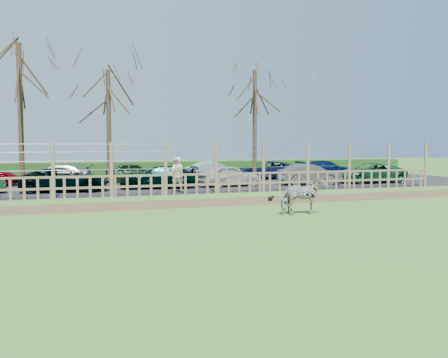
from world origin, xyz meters
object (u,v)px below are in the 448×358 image
object	(u,v)px
visitor_a	(178,175)
car_13	(326,169)
car_9	(56,174)
car_12	(267,170)
crow	(271,198)
car_5	(310,174)
tree_mid	(108,100)
tree_right	(255,98)
car_10	(134,172)
car_6	(370,173)
car_11	(213,171)
tree_left	(20,80)
car_3	(158,177)
car_4	(229,176)
zebra	(303,196)
visitor_b	(176,175)
car_2	(65,180)

from	to	relation	value
visitor_a	car_13	size ratio (longest dim) A/B	0.42
car_9	car_12	distance (m)	13.62
crow	car_5	world-z (taller)	car_5
tree_mid	car_5	bearing A→B (deg)	-13.84
crow	car_12	world-z (taller)	car_12
tree_right	tree_mid	bearing A→B (deg)	-176.82
car_10	car_6	bearing A→B (deg)	-110.30
tree_mid	car_9	xyz separation A→B (m)	(-2.85, 2.31, -4.23)
car_9	car_10	world-z (taller)	same
tree_right	visitor_a	world-z (taller)	tree_right
car_10	car_11	size ratio (longest dim) A/B	0.97
tree_left	car_10	xyz separation A→B (m)	(6.27, 3.60, -4.98)
car_3	car_5	size ratio (longest dim) A/B	1.14
tree_mid	crow	size ratio (longest dim) A/B	24.34
car_3	car_4	world-z (taller)	same
zebra	car_3	xyz separation A→B (m)	(-2.70, 11.15, -0.00)
tree_mid	car_3	xyz separation A→B (m)	(2.31, -2.27, -4.23)
car_3	car_11	xyz separation A→B (m)	(4.67, 5.03, 0.00)
zebra	car_12	distance (m)	16.98
car_12	car_5	bearing A→B (deg)	4.52
car_5	car_6	size ratio (longest dim) A/B	0.84
tree_left	tree_right	xyz separation A→B (m)	(13.50, 1.50, -0.37)
zebra	car_5	distance (m)	12.31
car_4	car_5	bearing A→B (deg)	-101.97
car_5	car_10	world-z (taller)	same
car_4	car_11	xyz separation A→B (m)	(0.71, 5.10, 0.00)
crow	car_3	xyz separation A→B (m)	(-3.32, 7.13, 0.53)
car_3	car_13	distance (m)	13.88
car_5	car_12	size ratio (longest dim) A/B	0.84
visitor_b	crow	distance (m)	5.66
tree_right	crow	world-z (taller)	tree_right
zebra	car_12	bearing A→B (deg)	-18.96
car_3	crow	bearing A→B (deg)	32.95
crow	car_13	distance (m)	15.40
car_2	car_6	size ratio (longest dim) A/B	1.00
tree_left	car_12	world-z (taller)	tree_left
visitor_a	car_4	distance (m)	4.18
tree_mid	tree_right	distance (m)	9.02
car_12	zebra	bearing A→B (deg)	-19.22
tree_right	car_9	world-z (taller)	tree_right
car_10	car_2	bearing A→B (deg)	141.82
car_2	car_10	bearing A→B (deg)	-34.23
crow	car_11	distance (m)	12.25
tree_right	visitor_a	bearing A→B (deg)	-140.47
car_2	car_10	size ratio (longest dim) A/B	1.23
zebra	car_11	distance (m)	16.30
car_13	car_9	bearing A→B (deg)	97.79
crow	car_5	xyz separation A→B (m)	(5.50, 6.66, 0.53)
zebra	visitor_a	bearing A→B (deg)	15.10
tree_left	car_6	size ratio (longest dim) A/B	1.82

